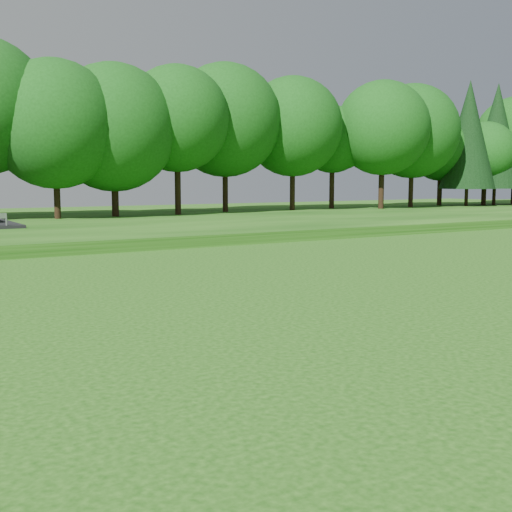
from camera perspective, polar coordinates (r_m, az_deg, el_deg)
berm at (r=47.68m, az=-6.94°, el=3.10°), size 130.00×30.00×0.60m
walking_path at (r=35.55m, az=2.68°, el=1.44°), size 130.00×1.60×0.04m
treeline at (r=51.46m, az=-8.99°, el=12.03°), size 104.00×7.00×15.00m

